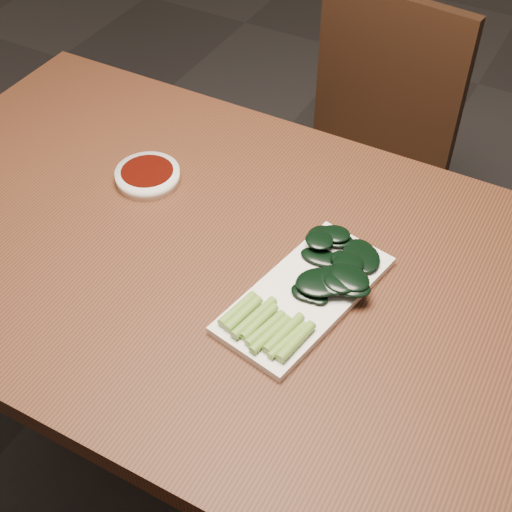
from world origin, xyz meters
name	(u,v)px	position (x,y,z in m)	size (l,w,h in m)	color
ground	(243,475)	(0.00, 0.00, 0.00)	(6.00, 6.00, 0.00)	#2C2A2A
table	(237,288)	(0.00, 0.00, 0.68)	(1.40, 0.80, 0.75)	#492515
chair_far	(359,164)	(-0.03, 0.66, 0.49)	(0.43, 0.43, 0.89)	black
sauce_bowl	(148,176)	(-0.25, 0.10, 0.76)	(0.12, 0.12, 0.02)	white
serving_plate	(305,294)	(0.14, -0.02, 0.76)	(0.20, 0.33, 0.01)	white
gai_lan	(319,280)	(0.15, 0.00, 0.78)	(0.19, 0.31, 0.03)	#75A238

